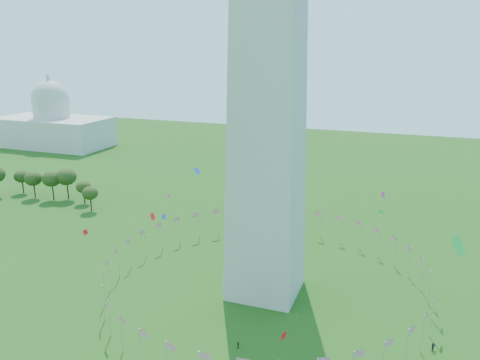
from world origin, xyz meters
TOP-DOWN VIEW (x-y plane):
  - flag_ring at (-0.00, 50.00)m, footprint 80.24×80.24m
  - capitol_building at (-180.00, 180.00)m, footprint 70.00×35.00m
  - kites_aloft at (4.75, 27.15)m, footprint 85.91×76.39m
  - tree_line_west at (-108.15, 90.99)m, footprint 55.51×15.90m

SIDE VIEW (x-z plane):
  - flag_ring at x=0.00m, z-range 0.00..9.00m
  - tree_line_west at x=-108.15m, z-range -0.61..12.13m
  - kites_aloft at x=4.75m, z-range -2.23..38.01m
  - capitol_building at x=-180.00m, z-range 0.00..46.00m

